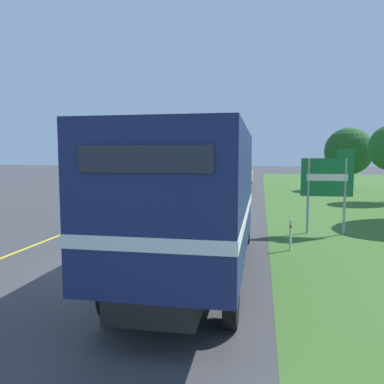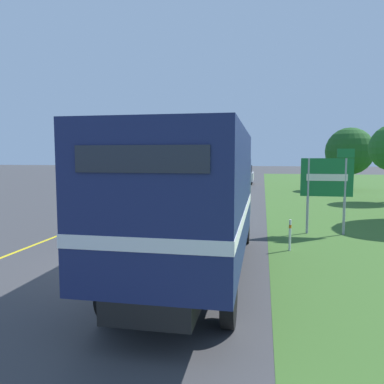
% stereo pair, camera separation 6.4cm
% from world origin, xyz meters
% --- Properties ---
extents(ground_plane, '(200.00, 200.00, 0.00)m').
position_xyz_m(ground_plane, '(0.00, 0.00, 0.00)').
color(ground_plane, '#3D3D3F').
extents(edge_line_yellow, '(0.12, 66.70, 0.01)m').
position_xyz_m(edge_line_yellow, '(-3.70, 19.57, 0.00)').
color(edge_line_yellow, yellow).
rests_on(edge_line_yellow, ground).
extents(centre_dash_near, '(0.12, 2.60, 0.01)m').
position_xyz_m(centre_dash_near, '(0.00, 0.47, 0.00)').
color(centre_dash_near, white).
rests_on(centre_dash_near, ground).
extents(centre_dash_mid_a, '(0.12, 2.60, 0.01)m').
position_xyz_m(centre_dash_mid_a, '(0.00, 7.07, 0.00)').
color(centre_dash_mid_a, white).
rests_on(centre_dash_mid_a, ground).
extents(centre_dash_mid_b, '(0.12, 2.60, 0.01)m').
position_xyz_m(centre_dash_mid_b, '(0.00, 13.67, 0.00)').
color(centre_dash_mid_b, white).
rests_on(centre_dash_mid_b, ground).
extents(centre_dash_far, '(0.12, 2.60, 0.01)m').
position_xyz_m(centre_dash_far, '(0.00, 20.27, 0.00)').
color(centre_dash_far, white).
rests_on(centre_dash_far, ground).
extents(centre_dash_farthest, '(0.12, 2.60, 0.01)m').
position_xyz_m(centre_dash_farthest, '(0.00, 26.87, 0.00)').
color(centre_dash_farthest, white).
rests_on(centre_dash_farthest, ground).
extents(horse_trailer_truck, '(2.45, 8.32, 3.38)m').
position_xyz_m(horse_trailer_truck, '(1.94, -0.25, 1.91)').
color(horse_trailer_truck, black).
rests_on(horse_trailer_truck, ground).
extents(lead_car_white, '(1.80, 4.18, 1.94)m').
position_xyz_m(lead_car_white, '(-1.92, 16.13, 0.98)').
color(lead_car_white, black).
rests_on(lead_car_white, ground).
extents(lead_car_silver_ahead, '(1.80, 3.90, 1.93)m').
position_xyz_m(lead_car_silver_ahead, '(1.66, 29.72, 0.97)').
color(lead_car_silver_ahead, black).
rests_on(lead_car_silver_ahead, ground).
extents(lead_car_white_ahead, '(1.80, 4.35, 2.03)m').
position_xyz_m(lead_car_white_ahead, '(-1.66, 42.87, 1.02)').
color(lead_car_white_ahead, black).
rests_on(lead_car_white_ahead, ground).
extents(highway_sign, '(1.83, 0.09, 3.12)m').
position_xyz_m(highway_sign, '(5.81, 5.41, 1.98)').
color(highway_sign, '#9E9EA3').
rests_on(highway_sign, ground).
extents(roadside_tree_far, '(3.94, 3.94, 5.23)m').
position_xyz_m(roadside_tree_far, '(10.60, 24.58, 3.25)').
color(roadside_tree_far, brown).
rests_on(roadside_tree_far, ground).
extents(delineator_post, '(0.08, 0.08, 0.95)m').
position_xyz_m(delineator_post, '(4.34, 2.67, 0.51)').
color(delineator_post, white).
rests_on(delineator_post, ground).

